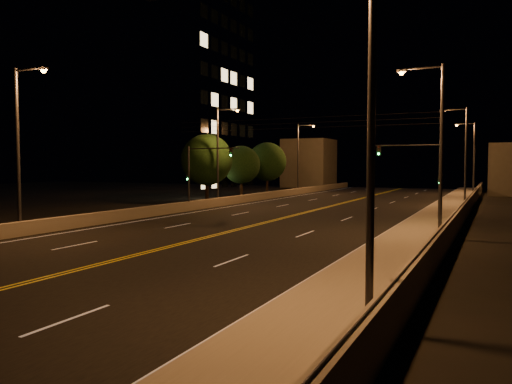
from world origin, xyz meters
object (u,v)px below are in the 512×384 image
at_px(streetlight_0, 361,108).
at_px(tree_1, 241,165).
at_px(streetlight_2, 463,150).
at_px(tree_0, 207,160).
at_px(tree_2, 267,162).
at_px(streetlight_3, 472,154).
at_px(streetlight_4, 21,140).
at_px(traffic_signal_left, 199,170).
at_px(building_tower, 153,95).
at_px(streetlight_6, 300,154).
at_px(streetlight_5, 220,150).
at_px(streetlight_1, 436,139).
at_px(traffic_signal_right, 424,171).

height_order(streetlight_0, tree_1, streetlight_0).
relative_size(streetlight_2, tree_0, 1.32).
bearing_deg(tree_2, streetlight_2, -19.33).
relative_size(streetlight_3, streetlight_4, 1.00).
height_order(traffic_signal_left, tree_1, tree_1).
height_order(streetlight_2, streetlight_4, same).
bearing_deg(building_tower, tree_0, -36.31).
relative_size(streetlight_6, tree_0, 1.32).
height_order(streetlight_5, tree_1, streetlight_5).
xyz_separation_m(streetlight_0, streetlight_6, (-21.46, 52.25, 0.00)).
xyz_separation_m(streetlight_3, tree_2, (-24.85, -10.08, -1.06)).
distance_m(streetlight_3, tree_1, 30.29).
relative_size(tree_0, tree_2, 1.03).
bearing_deg(streetlight_5, traffic_signal_left, -78.36).
distance_m(building_tower, tree_0, 21.43).
height_order(streetlight_1, streetlight_4, same).
distance_m(streetlight_1, traffic_signal_left, 21.78).
relative_size(building_tower, tree_1, 4.41).
height_order(streetlight_0, tree_2, streetlight_0).
height_order(streetlight_0, streetlight_4, same).
bearing_deg(streetlight_3, tree_0, -132.22).
xyz_separation_m(streetlight_2, streetlight_3, (0.00, 18.79, 0.00)).
xyz_separation_m(streetlight_4, tree_2, (-3.38, 41.19, -1.06)).
height_order(traffic_signal_right, tree_2, tree_2).
xyz_separation_m(streetlight_2, traffic_signal_right, (-1.58, -15.52, -1.88)).
bearing_deg(streetlight_0, streetlight_6, 112.33).
relative_size(streetlight_1, traffic_signal_right, 1.69).
xyz_separation_m(streetlight_1, streetlight_3, (0.00, 42.02, 0.00)).
distance_m(streetlight_2, building_tower, 40.82).
relative_size(streetlight_2, streetlight_5, 1.00).
height_order(streetlight_3, streetlight_5, same).
bearing_deg(building_tower, streetlight_0, -47.68).
height_order(streetlight_4, streetlight_6, same).
bearing_deg(streetlight_1, tree_2, 127.87).
distance_m(streetlight_6, tree_2, 4.93).
bearing_deg(streetlight_1, tree_0, 147.53).
height_order(streetlight_6, traffic_signal_right, streetlight_6).
bearing_deg(streetlight_6, building_tower, -155.25).
xyz_separation_m(streetlight_1, traffic_signal_right, (-1.58, 7.72, -1.88)).
bearing_deg(traffic_signal_left, streetlight_4, -93.99).
bearing_deg(streetlight_1, streetlight_3, 90.00).
height_order(streetlight_1, streetlight_6, same).
relative_size(streetlight_2, tree_1, 1.50).
bearing_deg(tree_1, streetlight_1, -45.41).
xyz_separation_m(streetlight_5, streetlight_6, (0.00, 21.93, 0.00)).
xyz_separation_m(streetlight_0, traffic_signal_left, (-20.28, 24.59, -1.88)).
xyz_separation_m(traffic_signal_right, tree_1, (-24.12, 18.35, 0.41)).
distance_m(streetlight_5, tree_1, 13.39).
xyz_separation_m(streetlight_1, building_tower, (-39.85, 26.90, 8.05)).
distance_m(streetlight_0, traffic_signal_left, 31.93).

